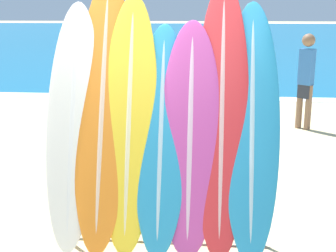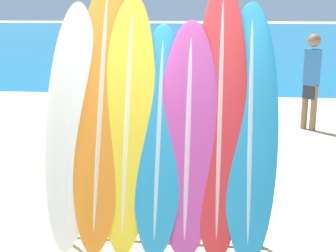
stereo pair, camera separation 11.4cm
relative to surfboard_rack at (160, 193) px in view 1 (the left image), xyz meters
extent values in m
cube|color=#146693|center=(-0.06, 37.07, -0.49)|extent=(120.00, 60.00, 0.00)
cube|color=white|center=(-0.06, 7.37, -0.48)|extent=(120.00, 0.60, 0.01)
cylinder|color=#28282D|center=(-0.97, 0.00, -0.04)|extent=(0.04, 0.04, 0.91)
cylinder|color=#28282D|center=(0.97, 0.00, -0.04)|extent=(0.04, 0.04, 0.91)
cylinder|color=#28282D|center=(0.00, 0.00, 0.40)|extent=(1.97, 0.04, 0.04)
cylinder|color=#28282D|center=(0.00, 0.00, -0.37)|extent=(1.97, 0.04, 0.04)
ellipsoid|color=silver|center=(-0.81, 0.05, 0.62)|extent=(0.50, 0.81, 2.23)
ellipsoid|color=silver|center=(-0.81, 0.05, 0.62)|extent=(0.09, 0.79, 2.14)
ellipsoid|color=orange|center=(-0.54, 0.09, 0.74)|extent=(0.54, 0.99, 2.47)
ellipsoid|color=beige|center=(-0.54, 0.09, 0.74)|extent=(0.10, 0.96, 2.38)
ellipsoid|color=yellow|center=(-0.28, 0.05, 0.66)|extent=(0.52, 0.85, 2.30)
ellipsoid|color=beige|center=(-0.28, 0.05, 0.66)|extent=(0.09, 0.83, 2.21)
ellipsoid|color=teal|center=(0.01, 0.01, 0.53)|extent=(0.49, 0.84, 2.03)
ellipsoid|color=#98BACC|center=(0.01, 0.01, 0.53)|extent=(0.09, 0.82, 1.95)
ellipsoid|color=#B23D8E|center=(0.27, 0.01, 0.54)|extent=(0.56, 0.74, 2.07)
ellipsoid|color=#CAA1BE|center=(0.27, 0.01, 0.54)|extent=(0.10, 0.72, 1.99)
ellipsoid|color=red|center=(0.55, 0.09, 0.72)|extent=(0.49, 0.92, 2.42)
ellipsoid|color=#D19A9C|center=(0.55, 0.09, 0.72)|extent=(0.09, 0.89, 2.33)
ellipsoid|color=teal|center=(0.82, 0.06, 0.63)|extent=(0.50, 0.93, 2.23)
ellipsoid|color=#98BACC|center=(0.82, 0.06, 0.63)|extent=(0.09, 0.90, 2.14)
cylinder|color=#A87A5B|center=(-0.47, 2.10, -0.07)|extent=(0.12, 0.12, 0.84)
cylinder|color=#A87A5B|center=(-0.52, 1.92, -0.07)|extent=(0.12, 0.12, 0.84)
cube|color=#282D38|center=(-0.50, 2.01, 0.23)|extent=(0.21, 0.27, 0.25)
cube|color=gold|center=(-0.50, 2.01, 0.68)|extent=(0.23, 0.29, 0.66)
sphere|color=#A87A5B|center=(-0.50, 2.01, 1.17)|extent=(0.24, 0.24, 0.24)
cylinder|color=#846047|center=(2.21, 4.47, -0.08)|extent=(0.11, 0.11, 0.82)
cylinder|color=#846047|center=(2.07, 4.58, -0.08)|extent=(0.11, 0.11, 0.82)
cube|color=#282D38|center=(2.14, 4.53, 0.21)|extent=(0.27, 0.26, 0.25)
cube|color=#3370BC|center=(2.14, 4.53, 0.65)|extent=(0.29, 0.28, 0.64)
sphere|color=#846047|center=(2.14, 4.53, 1.12)|extent=(0.23, 0.23, 0.23)
cylinder|color=#846047|center=(-1.48, 4.31, -0.06)|extent=(0.12, 0.12, 0.86)
cylinder|color=#846047|center=(-1.33, 4.20, -0.06)|extent=(0.12, 0.12, 0.86)
cube|color=#CC4C3D|center=(-1.41, 4.26, 0.24)|extent=(0.29, 0.26, 0.26)
cube|color=#DB3842|center=(-1.41, 4.26, 0.71)|extent=(0.31, 0.29, 0.68)
sphere|color=#846047|center=(-1.41, 4.26, 1.21)|extent=(0.24, 0.24, 0.24)
camera|label=1|loc=(0.46, -4.03, 1.66)|focal=50.00mm
camera|label=2|loc=(0.57, -4.02, 1.66)|focal=50.00mm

